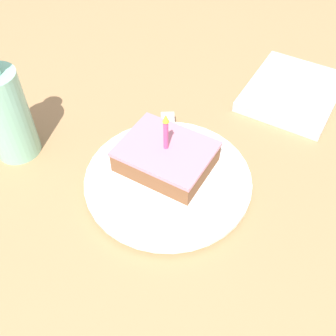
{
  "coord_description": "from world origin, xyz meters",
  "views": [
    {
      "loc": [
        -0.35,
        -0.18,
        0.48
      ],
      "look_at": [
        -0.01,
        0.02,
        0.04
      ],
      "focal_mm": 42.0,
      "sensor_mm": 36.0,
      "label": 1
    }
  ],
  "objects_px": {
    "fork": "(169,144)",
    "marble_board": "(292,92)",
    "plate": "(168,180)",
    "cake_slice": "(166,156)",
    "bottle": "(5,112)"
  },
  "relations": [
    {
      "from": "fork",
      "to": "marble_board",
      "type": "height_order",
      "value": "fork"
    },
    {
      "from": "bottle",
      "to": "marble_board",
      "type": "xyz_separation_m",
      "value": [
        0.38,
        -0.36,
        -0.07
      ]
    },
    {
      "from": "plate",
      "to": "bottle",
      "type": "bearing_deg",
      "value": 103.67
    },
    {
      "from": "fork",
      "to": "bottle",
      "type": "relative_size",
      "value": 0.8
    },
    {
      "from": "cake_slice",
      "to": "fork",
      "type": "height_order",
      "value": "cake_slice"
    },
    {
      "from": "cake_slice",
      "to": "fork",
      "type": "xyz_separation_m",
      "value": [
        0.04,
        0.02,
        -0.02
      ]
    },
    {
      "from": "plate",
      "to": "cake_slice",
      "type": "bearing_deg",
      "value": 37.76
    },
    {
      "from": "cake_slice",
      "to": "plate",
      "type": "bearing_deg",
      "value": -142.24
    },
    {
      "from": "cake_slice",
      "to": "fork",
      "type": "bearing_deg",
      "value": 24.98
    },
    {
      "from": "plate",
      "to": "cake_slice",
      "type": "height_order",
      "value": "cake_slice"
    },
    {
      "from": "plate",
      "to": "cake_slice",
      "type": "relative_size",
      "value": 1.87
    },
    {
      "from": "plate",
      "to": "bottle",
      "type": "height_order",
      "value": "bottle"
    },
    {
      "from": "fork",
      "to": "bottle",
      "type": "height_order",
      "value": "bottle"
    },
    {
      "from": "cake_slice",
      "to": "bottle",
      "type": "xyz_separation_m",
      "value": [
        -0.08,
        0.24,
        0.05
      ]
    },
    {
      "from": "bottle",
      "to": "marble_board",
      "type": "relative_size",
      "value": 1.02
    }
  ]
}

